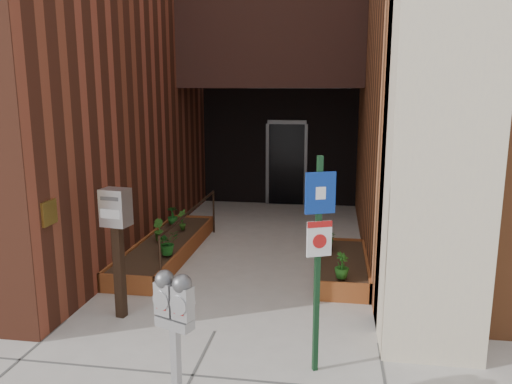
% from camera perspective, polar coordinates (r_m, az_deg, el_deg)
% --- Properties ---
extents(ground, '(80.00, 80.00, 0.00)m').
position_cam_1_polar(ground, '(6.50, -4.75, -15.57)').
color(ground, '#9E9991').
rests_on(ground, ground).
extents(architecture, '(20.00, 14.60, 10.00)m').
position_cam_1_polar(architecture, '(12.77, 1.76, 20.69)').
color(architecture, brown).
rests_on(architecture, ground).
extents(planter_left, '(0.90, 3.60, 0.30)m').
position_cam_1_polar(planter_left, '(9.26, -10.21, -6.38)').
color(planter_left, brown).
rests_on(planter_left, ground).
extents(planter_right, '(0.80, 2.20, 0.30)m').
position_cam_1_polar(planter_right, '(8.31, 9.82, -8.48)').
color(planter_right, brown).
rests_on(planter_right, ground).
extents(handrail, '(0.04, 3.34, 0.90)m').
position_cam_1_polar(handrail, '(8.90, -7.41, -2.92)').
color(handrail, black).
rests_on(handrail, ground).
extents(parking_meter, '(0.36, 0.24, 1.54)m').
position_cam_1_polar(parking_meter, '(4.20, -9.32, -13.49)').
color(parking_meter, '#969698').
rests_on(parking_meter, ground).
extents(sign_post, '(0.30, 0.14, 2.33)m').
position_cam_1_polar(sign_post, '(5.15, 7.16, -5.82)').
color(sign_post, '#13351C').
rests_on(sign_post, ground).
extents(payment_dropbox, '(0.38, 0.31, 1.74)m').
position_cam_1_polar(payment_dropbox, '(6.66, -15.63, -3.74)').
color(payment_dropbox, black).
rests_on(payment_dropbox, ground).
extents(shrub_left_a, '(0.52, 0.52, 0.41)m').
position_cam_1_polar(shrub_left_a, '(8.35, -10.09, -5.71)').
color(shrub_left_a, '#175017').
rests_on(shrub_left_a, planter_left).
extents(shrub_left_b, '(0.30, 0.30, 0.39)m').
position_cam_1_polar(shrub_left_b, '(9.16, -11.11, -4.26)').
color(shrub_left_b, '#285B1A').
rests_on(shrub_left_b, planter_left).
extents(shrub_left_c, '(0.27, 0.27, 0.37)m').
position_cam_1_polar(shrub_left_c, '(10.19, -9.52, -2.64)').
color(shrub_left_c, '#19581A').
rests_on(shrub_left_c, planter_left).
extents(shrub_left_d, '(0.30, 0.30, 0.40)m').
position_cam_1_polar(shrub_left_d, '(9.76, -8.45, -3.15)').
color(shrub_left_d, '#2C631C').
rests_on(shrub_left_d, planter_left).
extents(shrub_right_a, '(0.29, 0.29, 0.37)m').
position_cam_1_polar(shrub_right_a, '(7.34, 9.79, -8.28)').
color(shrub_right_a, '#22621C').
rests_on(shrub_right_a, planter_right).
extents(shrub_right_b, '(0.18, 0.18, 0.29)m').
position_cam_1_polar(shrub_right_b, '(8.50, 8.18, -5.75)').
color(shrub_right_b, '#275A19').
rests_on(shrub_right_b, planter_right).
extents(shrub_right_c, '(0.34, 0.34, 0.35)m').
position_cam_1_polar(shrub_right_c, '(8.64, 8.20, -5.24)').
color(shrub_right_c, '#1F5B1A').
rests_on(shrub_right_c, planter_right).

